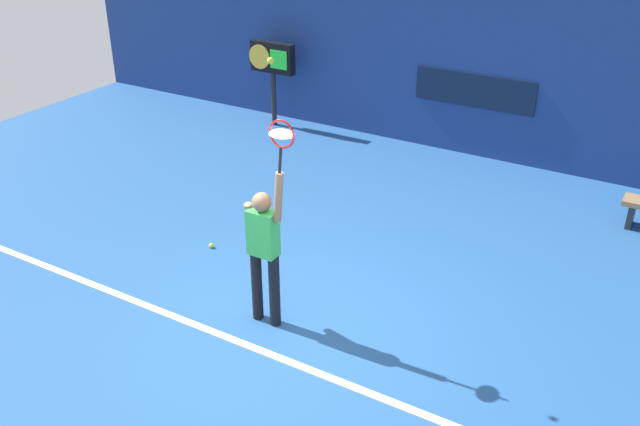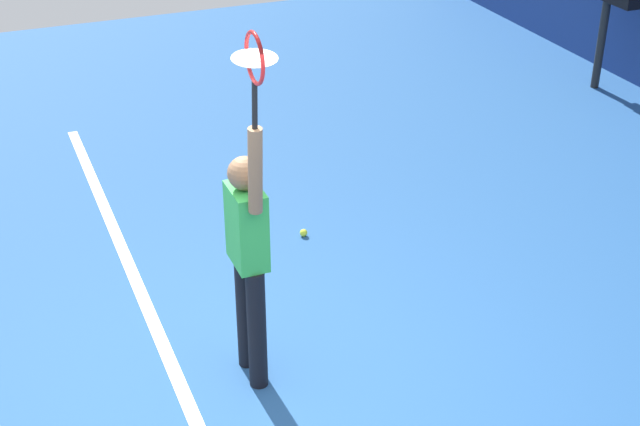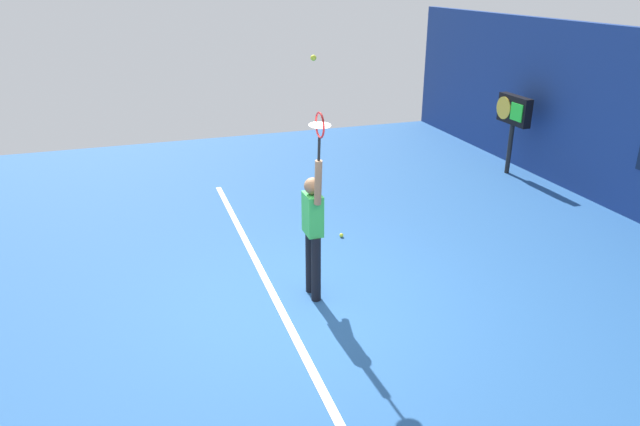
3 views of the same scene
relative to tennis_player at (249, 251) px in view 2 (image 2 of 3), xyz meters
name	(u,v)px [view 2 (image 2 of 3)]	position (x,y,z in m)	size (l,w,h in m)	color
ground_plane	(260,396)	(0.26, -0.04, -1.01)	(18.00, 18.00, 0.00)	#23518C
court_baseline	(192,413)	(0.26, -0.52, -1.01)	(10.00, 0.10, 0.01)	white
tennis_player	(249,251)	(0.00, 0.00, 0.00)	(0.54, 0.31, 1.99)	black
tennis_racket	(255,64)	(0.28, 0.00, 1.39)	(0.34, 0.27, 0.61)	black
spare_ball	(304,233)	(-1.66, 1.03, -0.98)	(0.07, 0.07, 0.07)	#CCE033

